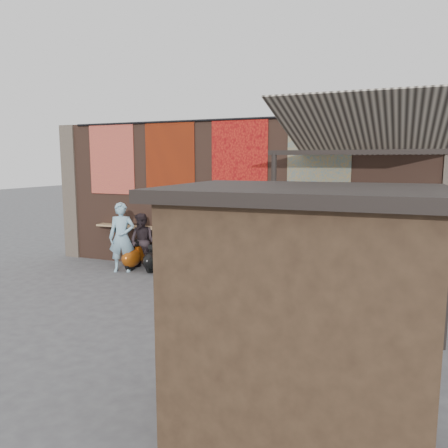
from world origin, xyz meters
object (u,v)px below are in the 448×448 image
Objects in this scene: scooter_stool_0 at (136,255)px; scooter_stool_8 at (323,271)px; scooter_stool_4 at (224,262)px; scooter_stool_6 at (271,269)px; scooter_stool_5 at (246,266)px; scooter_stool_2 at (177,260)px; diner_right at (142,241)px; shopper_tan at (336,273)px; scooter_stool_3 at (200,261)px; scooter_stool_7 at (296,269)px; diner_left at (122,237)px; scooter_stool_9 at (354,275)px; scooter_stool_1 at (156,257)px; shelf_box at (251,229)px; shopper_grey at (367,291)px; market_stall at (301,325)px; shopper_navy at (398,278)px.

scooter_stool_0 is 0.93× the size of scooter_stool_8.
scooter_stool_6 is (1.22, 0.06, -0.07)m from scooter_stool_4.
scooter_stool_5 is (3.23, 0.01, -0.02)m from scooter_stool_0.
diner_right is (-1.06, -0.01, 0.42)m from scooter_stool_2.
scooter_stool_8 is (1.27, -0.06, 0.07)m from scooter_stool_6.
shopper_tan reaches higher than scooter_stool_0.
scooter_stool_3 is at bearing 7.22° from diner_right.
scooter_stool_7 is 0.46× the size of diner_left.
scooter_stool_7 is at bearing -2.66° from scooter_stool_6.
scooter_stool_9 is at bearing 1.74° from scooter_stool_8.
scooter_stool_1 is 4.48m from scooter_stool_8.
scooter_stool_1 is 1.01× the size of scooter_stool_5.
shelf_box is 0.76× the size of scooter_stool_2.
shopper_grey reaches higher than scooter_stool_3.
scooter_stool_1 is 0.90× the size of scooter_stool_9.
diner_left is at bearing -174.62° from scooter_stool_7.
scooter_stool_7 is at bearing 101.18° from market_stall.
scooter_stool_1 is at bearing -179.78° from scooter_stool_9.
shopper_grey reaches higher than scooter_stool_1.
scooter_stool_6 is (2.58, 0.02, 0.00)m from scooter_stool_2.
market_stall reaches higher than scooter_stool_8.
scooter_stool_2 is 0.45× the size of shopper_tan.
diner_right is (-4.91, 0.03, 0.35)m from scooter_stool_8.
scooter_stool_6 is 0.29× the size of market_stall.
shopper_navy is at bearing -40.48° from scooter_stool_8.
scooter_stool_2 is at bearing 179.83° from scooter_stool_7.
scooter_stool_3 is 1.91m from scooter_stool_6.
scooter_stool_1 is 0.88× the size of scooter_stool_8.
diner_left is at bearing 104.57° from shopper_tan.
scooter_stool_3 is 5.01m from shopper_navy.
scooter_stool_9 is at bearing 0.33° from scooter_stool_4.
scooter_stool_6 is at bearing 6.91° from diner_right.
scooter_stool_8 is at bearing -0.20° from scooter_stool_0.
scooter_stool_0 is 0.96× the size of scooter_stool_9.
scooter_stool_3 is 4.03m from shopper_tan.
scooter_stool_3 is 0.88× the size of scooter_stool_4.
scooter_stool_3 is 1.04× the size of scooter_stool_6.
scooter_stool_0 is at bearing -178.87° from scooter_stool_3.
scooter_stool_2 is at bearing 179.49° from scooter_stool_5.
market_stall reaches higher than scooter_stool_6.
scooter_stool_1 is 0.59m from diner_right.
scooter_stool_4 is (2.63, -0.02, 0.03)m from scooter_stool_0.
market_stall reaches higher than scooter_stool_7.
scooter_stool_1 is at bearing -177.55° from scooter_stool_3.
scooter_stool_8 is (3.85, -0.04, 0.07)m from scooter_stool_2.
market_stall is at bearing 93.48° from shopper_grey.
scooter_stool_4 reaches higher than scooter_stool_5.
scooter_stool_0 is 8.22m from market_stall.
shopper_tan reaches higher than scooter_stool_9.
scooter_stool_3 is 2.53m from scooter_stool_7.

